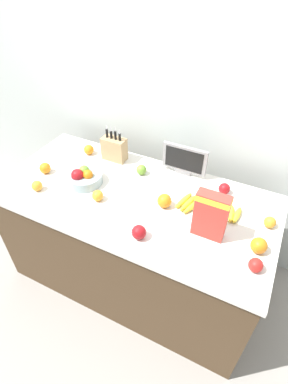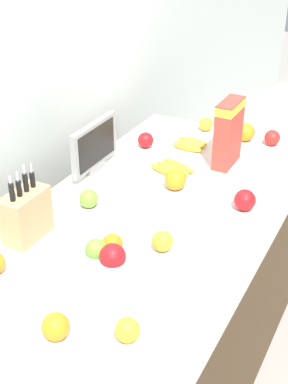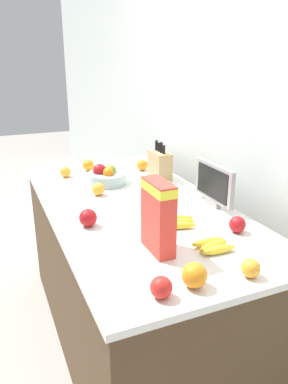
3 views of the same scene
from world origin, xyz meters
name	(u,v)px [view 1 (image 1 of 3)]	position (x,y,z in m)	size (l,w,h in m)	color
ground_plane	(135,274)	(0.00, 0.00, 0.00)	(14.00, 14.00, 0.00)	gray
wall_back	(175,98)	(0.00, 0.66, 1.30)	(9.00, 0.06, 2.60)	silver
counter	(134,240)	(0.00, 0.00, 0.45)	(1.85, 0.90, 0.89)	#4C3823
knife_block	(114,149)	(-0.33, 0.32, 0.98)	(0.18, 0.10, 0.28)	tan
small_monitor	(184,160)	(0.21, 0.37, 1.01)	(0.32, 0.03, 0.22)	gray
cereal_box	(211,214)	(0.54, -0.10, 1.05)	(0.18, 0.07, 0.29)	red
fruit_bowl	(84,177)	(-0.36, -0.03, 0.93)	(0.25, 0.25, 0.12)	#99B2B7
banana_bunch_left	(188,203)	(0.36, 0.08, 0.91)	(0.15, 0.20, 0.03)	yellow
banana_bunch_right	(231,213)	(0.62, 0.11, 0.91)	(0.11, 0.16, 0.03)	yellow
apple_by_knife_block	(256,265)	(0.83, -0.23, 0.93)	(0.07, 0.07, 0.07)	red
apple_leftmost	(224,189)	(0.52, 0.29, 0.93)	(0.07, 0.07, 0.07)	#A31419
apple_near_bananas	(139,232)	(0.20, -0.30, 0.93)	(0.08, 0.08, 0.08)	#A31419
apple_rear	(141,170)	(-0.06, 0.24, 0.93)	(0.07, 0.07, 0.07)	#6B9E33
orange_back_center	(164,201)	(0.22, 0.00, 0.93)	(0.09, 0.09, 0.09)	orange
orange_front_right	(89,150)	(-0.54, 0.28, 0.93)	(0.08, 0.08, 0.08)	orange
orange_near_bowl	(259,246)	(0.82, -0.10, 0.93)	(0.09, 0.09, 0.09)	orange
orange_mid_left	(37,186)	(-0.60, -0.24, 0.93)	(0.07, 0.07, 0.07)	orange
orange_front_left	(45,168)	(-0.68, -0.06, 0.93)	(0.08, 0.08, 0.08)	orange
orange_mid_right	(270,222)	(0.84, 0.12, 0.92)	(0.07, 0.07, 0.07)	orange
orange_front_center	(98,196)	(-0.18, -0.14, 0.93)	(0.07, 0.07, 0.07)	orange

